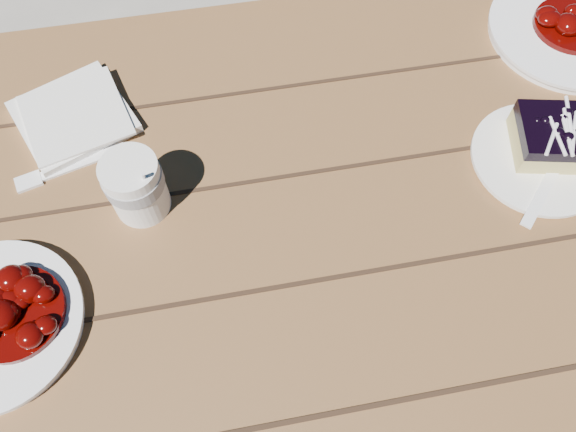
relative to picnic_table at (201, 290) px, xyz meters
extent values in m
plane|color=gray|center=(0.00, 0.00, -0.59)|extent=(60.00, 60.00, 0.00)
cube|color=brown|center=(0.00, 0.00, 0.14)|extent=(2.00, 0.80, 0.05)
cube|color=brown|center=(0.88, 0.32, -0.24)|extent=(0.07, 0.07, 0.70)
cube|color=brown|center=(0.00, 0.65, -0.15)|extent=(1.80, 0.25, 0.04)
cube|color=brown|center=(0.80, 0.65, -0.38)|extent=(0.06, 0.06, 0.42)
cylinder|color=white|center=(0.50, 0.04, 0.17)|extent=(0.18, 0.18, 0.01)
cube|color=tan|center=(0.51, 0.06, 0.19)|extent=(0.11, 0.11, 0.03)
cube|color=black|center=(0.51, 0.06, 0.21)|extent=(0.11, 0.11, 0.02)
cylinder|color=white|center=(-0.05, 0.07, 0.21)|extent=(0.07, 0.07, 0.09)
cube|color=white|center=(-0.14, 0.23, 0.17)|extent=(0.20, 0.20, 0.01)
cylinder|color=white|center=(0.65, 0.27, 0.17)|extent=(0.25, 0.25, 0.02)
camera|label=1|loc=(0.08, -0.33, 0.82)|focal=35.00mm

